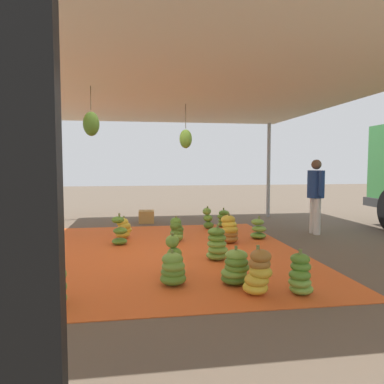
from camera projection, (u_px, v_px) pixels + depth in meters
ground_plane at (327, 246)px, 6.64m from camera, size 40.00×40.00×0.00m
tarp_orange at (162, 252)px, 6.18m from camera, size 5.30×4.63×0.01m
tent_canopy at (155, 95)px, 5.97m from camera, size 8.00×7.00×2.70m
banana_bunch_0 at (258, 273)px, 4.13m from camera, size 0.42×0.44×0.56m
banana_bunch_1 at (208, 219)px, 8.41m from camera, size 0.33×0.33×0.52m
banana_bunch_2 at (258, 230)px, 7.29m from camera, size 0.42×0.42×0.45m
banana_bunch_3 at (217, 245)px, 5.66m from camera, size 0.42×0.42×0.55m
banana_bunch_4 at (176, 230)px, 7.03m from camera, size 0.38×0.37×0.49m
banana_bunch_5 at (229, 230)px, 6.87m from camera, size 0.47×0.46×0.56m
banana_bunch_6 at (235, 268)px, 4.49m from camera, size 0.46×0.46×0.48m
banana_bunch_7 at (224, 219)px, 8.70m from camera, size 0.35×0.36×0.45m
banana_bunch_8 at (300, 276)px, 4.14m from camera, size 0.39×0.40×0.52m
banana_bunch_9 at (54, 288)px, 3.75m from camera, size 0.36×0.35×0.47m
banana_bunch_10 at (124, 229)px, 7.32m from camera, size 0.38×0.38×0.45m
banana_bunch_11 at (173, 256)px, 4.95m from camera, size 0.28×0.29×0.55m
banana_bunch_12 at (173, 270)px, 4.48m from camera, size 0.45×0.44×0.43m
banana_bunch_13 at (119, 232)px, 6.72m from camera, size 0.35×0.35×0.58m
worker_0 at (316, 191)px, 7.79m from camera, size 0.58×0.36×1.59m
crate_0 at (146, 217)px, 9.38m from camera, size 0.44×0.40×0.31m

